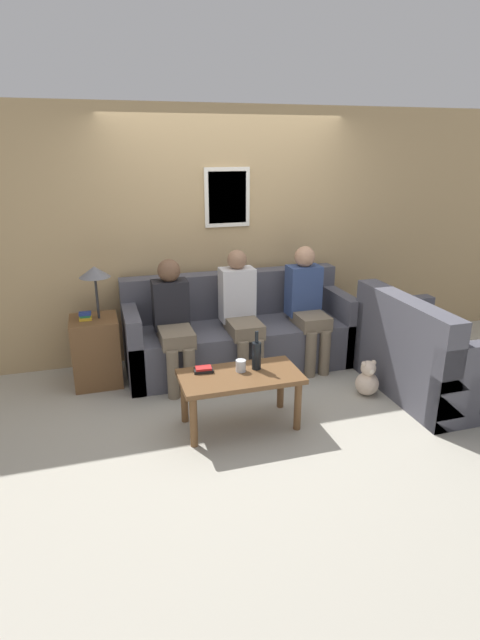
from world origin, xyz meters
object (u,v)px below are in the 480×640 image
at_px(couch_side, 425,359).
at_px(wine_bottle, 257,355).
at_px(person_right, 307,302).
at_px(coffee_table, 240,383).
at_px(drinking_glass, 241,366).
at_px(person_middle, 241,309).
at_px(teddy_bear, 367,380).
at_px(person_left, 173,318).
at_px(couch_main, 238,335).

xyz_separation_m(couch_side, wine_bottle, (-1.66, -0.02, 0.26)).
bearing_deg(person_right, coffee_table, -135.47).
distance_m(drinking_glass, person_middle, 1.00).
relative_size(couch_side, teddy_bear, 4.02).
relative_size(drinking_glass, person_left, 0.08).
xyz_separation_m(couch_side, teddy_bear, (-0.53, 0.10, -0.19)).
bearing_deg(teddy_bear, person_left, 154.38).
relative_size(couch_main, coffee_table, 2.38).
bearing_deg(couch_main, person_left, -163.09).
bearing_deg(couch_side, teddy_bear, 79.87).
bearing_deg(coffee_table, wine_bottle, 22.08).
relative_size(wine_bottle, person_right, 0.27).
bearing_deg(couch_main, couch_side, -36.75).
bearing_deg(couch_main, coffee_table, -105.80).
distance_m(coffee_table, person_left, 1.08).
bearing_deg(wine_bottle, person_left, 120.27).
bearing_deg(couch_side, person_middle, 58.82).
xyz_separation_m(drinking_glass, teddy_bear, (1.27, 0.12, -0.37)).
distance_m(person_left, person_middle, 0.68).
bearing_deg(person_middle, couch_side, -31.18).
xyz_separation_m(couch_main, person_left, (-0.71, -0.22, 0.33)).
relative_size(drinking_glass, teddy_bear, 0.28).
relative_size(coffee_table, person_right, 0.79).
relative_size(couch_main, person_right, 1.88).
relative_size(coffee_table, drinking_glass, 10.13).
distance_m(coffee_table, person_middle, 1.08).
bearing_deg(person_left, wine_bottle, -59.73).
relative_size(couch_main, drinking_glass, 24.10).
relative_size(couch_main, wine_bottle, 7.05).
height_order(couch_side, person_left, person_left).
bearing_deg(coffee_table, person_left, 110.92).
height_order(coffee_table, wine_bottle, wine_bottle).
xyz_separation_m(drinking_glass, person_right, (1.00, 0.95, 0.17)).
bearing_deg(wine_bottle, teddy_bear, 5.77).
height_order(couch_main, teddy_bear, couch_main).
xyz_separation_m(person_middle, teddy_bear, (0.98, -0.82, -0.53)).
distance_m(couch_side, person_right, 1.27).
bearing_deg(person_middle, wine_bottle, -98.82).
bearing_deg(wine_bottle, couch_side, 0.66).
bearing_deg(couch_main, person_middle, -99.82).
bearing_deg(person_left, coffee_table, -69.08).
distance_m(drinking_glass, person_left, 1.01).
height_order(wine_bottle, person_middle, person_middle).
bearing_deg(person_left, person_right, 1.20).
height_order(drinking_glass, person_right, person_right).
bearing_deg(person_left, couch_main, 16.91).
height_order(coffee_table, teddy_bear, coffee_table).
distance_m(drinking_glass, teddy_bear, 1.32).
bearing_deg(person_middle, person_left, -177.82).
distance_m(coffee_table, teddy_bear, 1.32).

